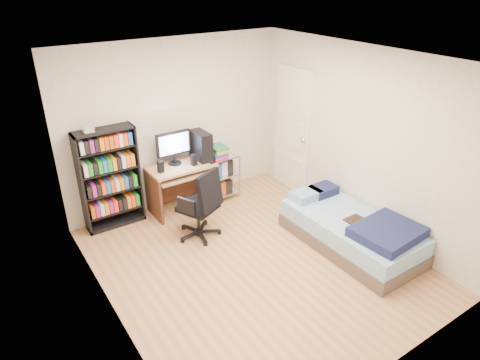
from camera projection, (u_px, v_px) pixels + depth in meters
room at (255, 172)px, 4.85m from camera, size 3.58×4.08×2.58m
media_shelf at (110, 178)px, 5.88m from camera, size 0.81×0.27×1.50m
computer_desk at (186, 167)px, 6.39m from camera, size 0.97×0.56×1.22m
office_chair at (201, 216)px, 5.78m from camera, size 0.79×0.79×1.00m
wire_cart at (219, 165)px, 6.65m from camera, size 0.58×0.43×0.90m
bed at (352, 231)px, 5.61m from camera, size 0.93×1.86×0.53m
door at (293, 130)px, 6.83m from camera, size 0.12×0.80×2.00m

